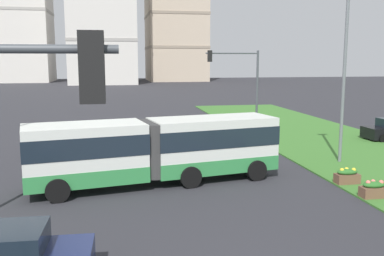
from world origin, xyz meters
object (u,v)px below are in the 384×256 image
at_px(traffic_light_far_right, 241,79).
at_px(apartment_tower_centre, 175,1).
at_px(streetlight_median, 344,68).
at_px(flower_planter_2, 374,189).
at_px(car_grey_wagon, 74,143).
at_px(articulated_bus, 156,149).
at_px(flower_planter_3, 347,176).

relative_size(traffic_light_far_right, apartment_tower_centre, 0.15).
bearing_deg(streetlight_median, flower_planter_2, -106.95).
xyz_separation_m(car_grey_wagon, traffic_light_far_right, (11.42, 3.11, 3.63)).
xyz_separation_m(articulated_bus, apartment_tower_centre, (15.76, 102.80, 20.12)).
relative_size(streetlight_median, apartment_tower_centre, 0.22).
xyz_separation_m(car_grey_wagon, flower_planter_2, (13.02, -10.98, -0.33)).
distance_m(traffic_light_far_right, streetlight_median, 8.65).
xyz_separation_m(articulated_bus, flower_planter_2, (8.72, -3.95, -1.23)).
height_order(flower_planter_2, traffic_light_far_right, traffic_light_far_right).
bearing_deg(apartment_tower_centre, articulated_bus, -98.72).
bearing_deg(car_grey_wagon, flower_planter_3, -34.25).
xyz_separation_m(streetlight_median, apartment_tower_centre, (5.14, 100.51, 16.47)).
xyz_separation_m(traffic_light_far_right, apartment_tower_centre, (8.65, 92.66, 17.39)).
xyz_separation_m(car_grey_wagon, streetlight_median, (14.92, -4.75, 4.55)).
bearing_deg(apartment_tower_centre, car_grey_wagon, -101.83).
distance_m(flower_planter_2, streetlight_median, 8.14).
bearing_deg(flower_planter_3, apartment_tower_centre, 86.15).
bearing_deg(streetlight_median, flower_planter_3, -114.78).
bearing_deg(apartment_tower_centre, flower_planter_3, -93.85).
xyz_separation_m(flower_planter_3, streetlight_median, (1.90, 4.12, 4.88)).
distance_m(traffic_light_far_right, apartment_tower_centre, 94.67).
xyz_separation_m(flower_planter_2, flower_planter_3, (0.00, 2.12, 0.00)).
height_order(car_grey_wagon, streetlight_median, streetlight_median).
height_order(articulated_bus, streetlight_median, streetlight_median).
xyz_separation_m(articulated_bus, streetlight_median, (10.62, 2.28, 3.65)).
height_order(streetlight_median, apartment_tower_centre, apartment_tower_centre).
bearing_deg(traffic_light_far_right, flower_planter_2, -83.49).
relative_size(flower_planter_3, streetlight_median, 0.11).
relative_size(car_grey_wagon, apartment_tower_centre, 0.10).
bearing_deg(traffic_light_far_right, articulated_bus, -125.05).
relative_size(car_grey_wagon, flower_planter_3, 4.10).
height_order(car_grey_wagon, apartment_tower_centre, apartment_tower_centre).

